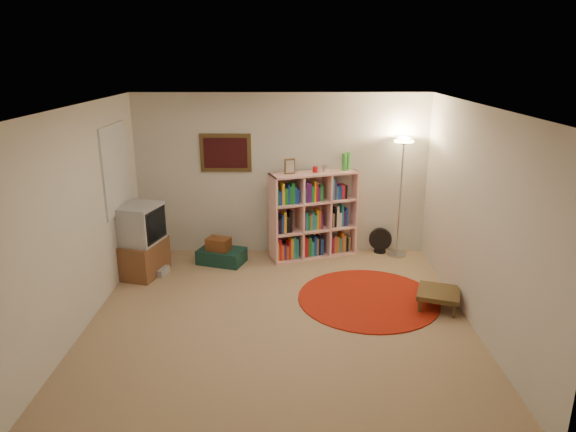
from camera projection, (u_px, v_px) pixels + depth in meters
name	position (u px, v px, depth m)	size (l,w,h in m)	color
room	(274.00, 217.00, 5.83)	(4.54, 4.54, 2.54)	#9F805D
bookshelf	(312.00, 216.00, 7.90)	(1.39, 0.81, 1.61)	#FFB3AA
floor_lamp	(403.00, 158.00, 7.65)	(0.46, 0.46, 1.87)	silver
floor_fan	(380.00, 240.00, 8.16)	(0.36, 0.22, 0.41)	black
tv_stand	(142.00, 241.00, 7.27)	(0.66, 0.81, 1.04)	brown
dvd_box	(156.00, 271.00, 7.40)	(0.36, 0.32, 0.10)	#A7A7AC
suitcase	(222.00, 256.00, 7.79)	(0.77, 0.62, 0.22)	#12332B
wicker_basket	(218.00, 244.00, 7.70)	(0.39, 0.34, 0.19)	#5D3117
duffel_bag	(284.00, 246.00, 8.15)	(0.39, 0.34, 0.25)	black
paper_towel	(286.00, 249.00, 8.05)	(0.13, 0.13, 0.22)	silver
red_rug	(368.00, 298.00, 6.65)	(1.82, 1.82, 0.02)	maroon
side_table	(439.00, 294.00, 6.36)	(0.64, 0.64, 0.23)	#402E16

